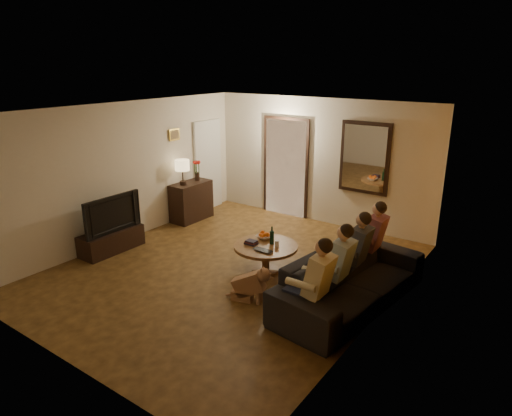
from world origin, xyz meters
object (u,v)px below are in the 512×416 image
Objects in this scene: tv at (109,213)px; wine_bottle at (272,235)px; dresser at (191,201)px; sofa at (351,280)px; bowl at (264,237)px; person_d at (370,244)px; table_lamp at (183,172)px; person_b at (336,272)px; person_c at (354,257)px; tv_stand at (112,241)px; person_a at (314,289)px; coffee_table at (266,258)px; dog at (249,283)px; laptop at (261,251)px.

wine_bottle is (2.79, 1.04, -0.12)m from tv.
dresser is 0.36× the size of sofa.
sofa is at bearing -13.88° from bowl.
person_d reaches higher than sofa.
table_lamp is 4.50m from person_b.
person_b is at bearing -90.00° from person_c.
person_b is 1.82m from bowl.
tv is (0.00, 0.00, 0.53)m from tv_stand.
table_lamp is 4.73m from person_a.
coffee_table is at bearing -50.71° from bowl.
person_a reaches higher than dog.
person_a is (4.22, -2.29, 0.19)m from dresser.
person_b reaches higher than wine_bottle.
tv_stand is 2.90m from coffee_table.
sofa is 1.61m from coffee_table.
sofa is 4.61× the size of dog.
person_b reaches higher than sofa.
dresser is 2.99m from wine_bottle.
dresser reaches higher than wine_bottle.
bowl reaches higher than tv_stand.
dresser is 1.66× the size of dog.
person_d is at bearing 90.00° from person_b.
person_a is (-0.10, -0.90, 0.22)m from sofa.
tv reaches higher than tv_stand.
dog is at bearing 128.77° from sofa.
dresser is 4.81m from person_a.
person_d reaches higher than tv.
laptop is at bearing 99.84° from sofa.
coffee_table is at bearing -23.19° from dresser.
tv_stand is 2.82m from bowl.
dresser is at bearing 151.54° from person_a.
person_d is (4.22, 1.62, -0.12)m from tv.
table_lamp is at bearing 82.22° from sofa.
person_a is (4.22, -2.07, -0.49)m from table_lamp.
person_b is (4.22, 0.42, -0.12)m from tv.
laptop is (-1.38, -0.36, -0.14)m from person_c.
bowl is (-1.66, 1.34, -0.12)m from person_a.
wine_bottle is (0.23, -0.12, 0.12)m from bowl.
table_lamp is 2.08× the size of bowl.
table_lamp is at bearing 168.37° from person_c.
person_c is 1.67m from bowl.
person_a is at bearing -36.95° from coffee_table.
person_b reaches higher than tv.
tv is 0.96× the size of person_c.
bowl reaches higher than laptop.
laptop is at bearing -70.35° from coffee_table.
wine_bottle is (2.79, -0.85, -0.49)m from table_lamp.
dog is (-1.12, 0.15, -0.32)m from person_a.
sofa is 1.43m from dog.
laptop is (-0.26, 0.68, 0.18)m from dog.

